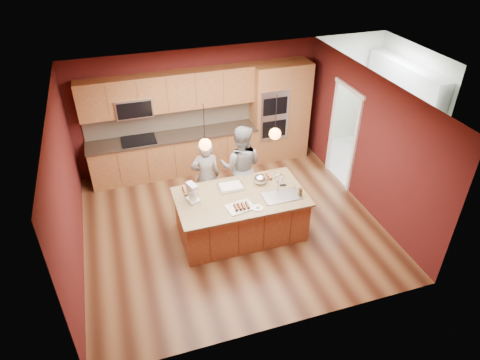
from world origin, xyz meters
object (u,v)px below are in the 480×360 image
object	(u,v)px
stand_mixer	(192,194)
island	(242,214)
person_right	(241,167)
mixing_bowl	(260,179)
person_left	(206,177)

from	to	relation	value
stand_mixer	island	bearing A→B (deg)	-26.18
person_right	mixing_bowl	distance (m)	0.66
person_right	stand_mixer	xyz separation A→B (m)	(-1.14, -0.78, 0.13)
mixing_bowl	person_right	bearing A→B (deg)	104.88
stand_mixer	mixing_bowl	xyz separation A→B (m)	(1.31, 0.15, -0.06)
person_left	mixing_bowl	bearing A→B (deg)	146.33
person_left	mixing_bowl	size ratio (longest dim) A/B	6.67
person_right	mixing_bowl	xyz separation A→B (m)	(0.17, -0.64, 0.07)
person_left	person_right	bearing A→B (deg)	-178.00
person_left	stand_mixer	bearing A→B (deg)	63.62
stand_mixer	person_left	bearing A→B (deg)	43.61
person_left	person_right	xyz separation A→B (m)	(0.72, -0.00, 0.09)
person_left	stand_mixer	size ratio (longest dim) A/B	4.49
stand_mixer	mixing_bowl	size ratio (longest dim) A/B	1.48
person_right	mixing_bowl	world-z (taller)	person_right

